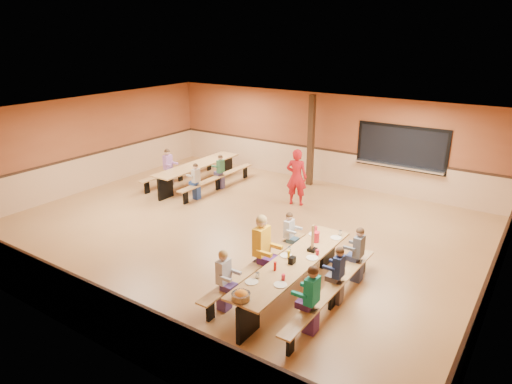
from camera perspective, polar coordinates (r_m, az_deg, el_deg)
The scene contains 23 objects.
ground at distance 11.95m, azimuth -2.35°, elevation -4.78°, with size 12.00×12.00×0.00m, color #946338.
room_envelope at distance 11.69m, azimuth -2.39°, elevation -1.69°, with size 12.04×10.04×3.02m.
kitchen_pass_through at distance 14.66m, azimuth 17.69°, elevation 5.08°, with size 2.78×0.28×1.38m.
structural_post at distance 15.15m, azimuth 6.88°, elevation 6.35°, with size 0.18×0.18×3.00m, color black.
cafeteria_table_main at distance 8.98m, azimuth 4.74°, elevation -9.81°, with size 1.91×3.70×0.74m.
cafeteria_table_second at distance 15.34m, azimuth -7.24°, elevation 2.73°, with size 1.91×3.70×0.74m.
seated_child_white_left at distance 8.51m, azimuth -4.06°, elevation -11.01°, with size 0.36×0.30×1.19m, color #B8B8BF, non-canonical shape.
seated_adult_yellow at distance 9.35m, azimuth 0.68°, elevation -7.14°, with size 0.48×0.39×1.44m, color gold, non-canonical shape.
seated_child_grey_left at distance 10.28m, azimuth 4.12°, elevation -5.58°, with size 0.33×0.27×1.12m, color #BDBDBD, non-canonical shape.
seated_child_teal_right at distance 7.96m, azimuth 6.96°, elevation -13.30°, with size 0.39×0.32×1.24m, color #138772, non-canonical shape.
seated_child_navy_right at distance 8.83m, azimuth 10.24°, elevation -10.27°, with size 0.34×0.28×1.15m, color navy, non-canonical shape.
seated_child_char_right at distance 9.63m, azimuth 12.66°, elevation -7.69°, with size 0.35×0.29×1.18m, color #52545D, non-canonical shape.
seated_child_purple_sec at distance 15.47m, azimuth -10.93°, elevation 3.02°, with size 0.38×0.31×1.23m, color #9B61A0, non-canonical shape.
seated_child_green_sec at distance 14.94m, azimuth -4.44°, elevation 2.52°, with size 0.33×0.27×1.12m, color #30633F, non-canonical shape.
seated_child_tan_sec at distance 14.06m, azimuth -7.49°, elevation 1.30°, with size 0.33×0.27×1.12m, color #A89B88, non-canonical shape.
standing_woman at distance 13.47m, azimuth 5.08°, elevation 1.87°, with size 0.62×0.41×1.70m, color red.
punch_pitcher at distance 9.65m, azimuth 7.49°, elevation -5.58°, with size 0.16×0.16×0.22m, color red.
chip_bowl at distance 7.67m, azimuth -1.89°, elevation -12.83°, with size 0.32×0.32×0.15m, color orange, non-canonical shape.
napkin_dispenser at distance 8.77m, azimuth 4.53°, elevation -8.50°, with size 0.10×0.14×0.13m, color black.
condiment_mustard at distance 8.93m, azimuth 4.10°, elevation -7.81°, with size 0.06×0.06×0.17m, color yellow.
condiment_ketchup at distance 8.51m, azimuth 2.40°, elevation -9.24°, with size 0.06×0.06×0.17m, color #B2140F.
table_paddle at distance 9.24m, azimuth 7.07°, elevation -6.57°, with size 0.16×0.16×0.56m.
place_settings at distance 8.85m, azimuth 4.79°, elevation -8.29°, with size 0.65×3.30×0.11m, color beige, non-canonical shape.
Camera 1 is at (6.48, -8.76, 4.91)m, focal length 32.00 mm.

